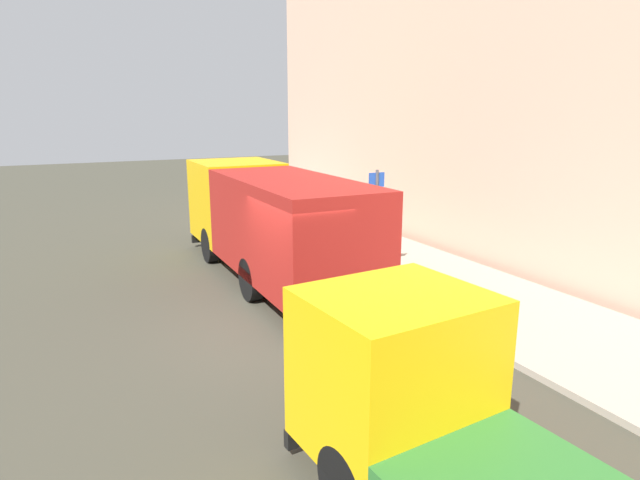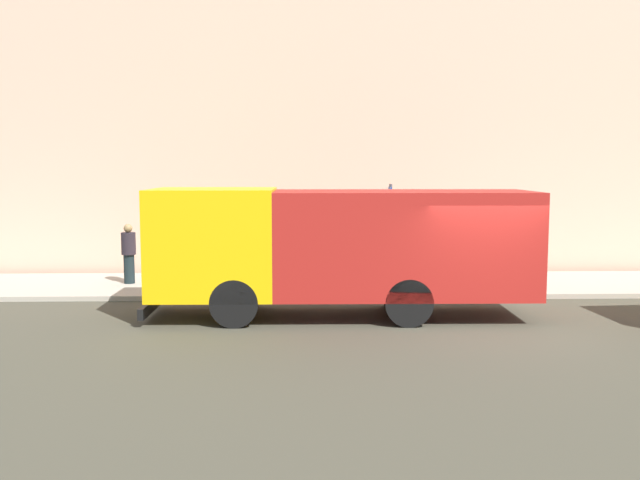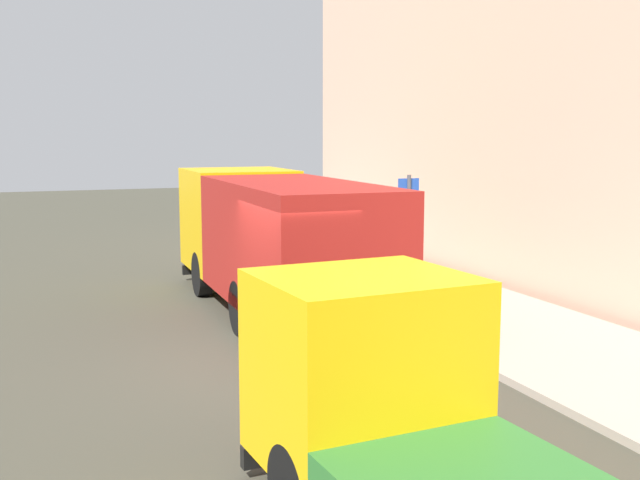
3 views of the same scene
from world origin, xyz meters
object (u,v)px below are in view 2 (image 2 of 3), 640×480
at_px(pedestrian_standing, 129,252).
at_px(street_sign_post, 390,229).
at_px(traffic_cone_orange, 180,282).
at_px(pedestrian_walking, 226,249).
at_px(large_utility_truck, 340,244).

distance_m(pedestrian_standing, street_sign_post, 7.09).
distance_m(traffic_cone_orange, street_sign_post, 5.41).
bearing_deg(street_sign_post, pedestrian_standing, 78.47).
height_order(pedestrian_walking, street_sign_post, street_sign_post).
xyz_separation_m(large_utility_truck, traffic_cone_orange, (2.05, 3.86, -1.17)).
relative_size(large_utility_truck, pedestrian_walking, 4.99).
height_order(pedestrian_walking, pedestrian_standing, pedestrian_walking).
bearing_deg(pedestrian_standing, large_utility_truck, -132.71).
bearing_deg(large_utility_truck, street_sign_post, -30.50).
bearing_deg(pedestrian_walking, street_sign_post, -59.93).
relative_size(large_utility_truck, traffic_cone_orange, 13.24).
xyz_separation_m(pedestrian_standing, traffic_cone_orange, (-1.66, -1.66, -0.53)).
bearing_deg(pedestrian_walking, traffic_cone_orange, -153.10).
bearing_deg(large_utility_truck, pedestrian_standing, 56.62).
bearing_deg(street_sign_post, traffic_cone_orange, 92.78).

